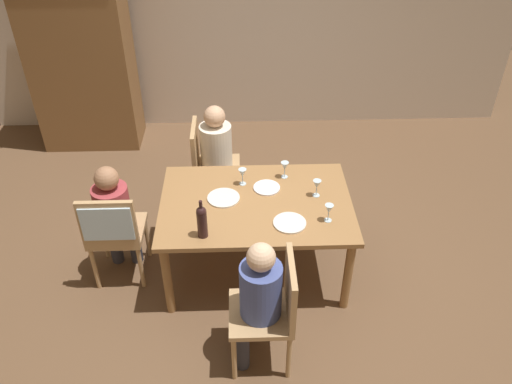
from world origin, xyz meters
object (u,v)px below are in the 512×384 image
chair_left_end (112,228)px  chair_far_left (208,162)px  person_man_guest (219,151)px  wine_glass_centre (285,167)px  dining_table (256,210)px  dinner_plate_host (224,198)px  wine_bottle_tall_green (202,221)px  wine_glass_near_left (317,185)px  wine_glass_near_right (329,210)px  person_woman_host (115,213)px  wine_glass_far (242,174)px  armoire_cabinet (80,54)px  person_man_bearded (257,296)px  chair_near (273,306)px  dinner_plate_guest_right (290,223)px  dinner_plate_guest_left (267,188)px

chair_left_end → chair_far_left: 1.26m
person_man_guest → wine_glass_centre: bearing=45.4°
dining_table → dinner_plate_host: (-0.26, 0.05, 0.09)m
wine_bottle_tall_green → dinner_plate_host: (0.14, 0.45, -0.14)m
wine_glass_near_left → wine_glass_near_right: bearing=-81.2°
wine_glass_near_right → wine_bottle_tall_green: bearing=-171.5°
dinner_plate_host → dining_table: bearing=-11.6°
person_woman_host → wine_glass_far: (1.05, 0.23, 0.21)m
wine_glass_far → armoire_cabinet: bearing=131.1°
person_woman_host → wine_glass_centre: size_ratio=7.31×
person_woman_host → person_man_bearded: bearing=-39.8°
wine_glass_near_right → person_woman_host: bearing=170.7°
person_woman_host → chair_near: bearing=-37.2°
wine_bottle_tall_green → wine_glass_near_left: size_ratio=2.16×
person_man_guest → wine_glass_near_left: (0.82, -0.84, 0.19)m
person_woman_host → person_man_guest: 1.22m
chair_far_left → wine_glass_near_right: chair_far_left is taller
person_woman_host → wine_glass_near_right: bearing=-9.3°
chair_left_end → chair_near: bearing=-32.5°
wine_bottle_tall_green → chair_far_left: bearing=91.2°
person_man_bearded → chair_near: bearing=-90.0°
wine_glass_far → dinner_plate_host: wine_glass_far is taller
person_man_guest → wine_glass_near_right: 1.46m
wine_glass_near_right → dinner_plate_host: bearing=159.3°
person_woman_host → dinner_plate_guest_right: person_woman_host is taller
wine_bottle_tall_green → wine_glass_near_right: bearing=8.5°
wine_glass_centre → chair_far_left: bearing=140.5°
dining_table → chair_left_end: 1.16m
dinner_plate_guest_right → chair_far_left: bearing=119.8°
chair_near → dinner_plate_guest_right: size_ratio=3.63×
person_man_bearded → person_man_guest: person_man_guest is taller
dining_table → person_man_bearded: bearing=-91.6°
chair_near → wine_glass_near_right: (0.46, 0.66, 0.31)m
armoire_cabinet → wine_glass_near_right: size_ratio=14.63×
wine_glass_centre → wine_glass_near_right: 0.66m
chair_left_end → wine_glass_near_left: 1.68m
wine_glass_near_left → dinner_plate_guest_left: size_ratio=0.67×
person_man_bearded → dinner_plate_guest_right: 0.70m
wine_bottle_tall_green → wine_glass_far: bearing=65.0°
chair_near → dinner_plate_guest_left: bearing=-0.4°
chair_near → person_woman_host: bearing=52.8°
wine_bottle_tall_green → dinner_plate_guest_left: wine_bottle_tall_green is taller
armoire_cabinet → person_man_bearded: 3.72m
chair_near → chair_far_left: same height
chair_near → dinner_plate_guest_right: 0.69m
armoire_cabinet → dining_table: 2.99m
chair_near → person_man_bearded: size_ratio=0.84×
chair_left_end → chair_far_left: (0.72, 1.04, -0.06)m
wine_glass_near_left → chair_left_end: bearing=-173.3°
chair_near → dinner_plate_host: (-0.35, 0.97, 0.21)m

